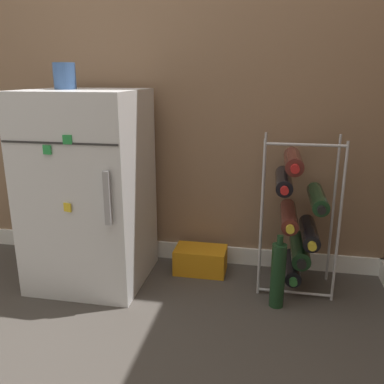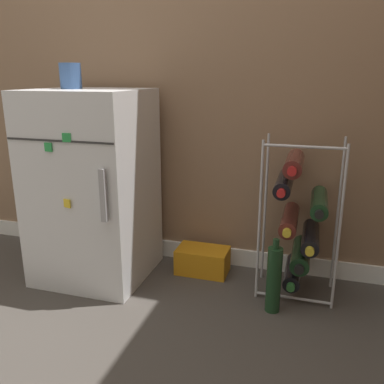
# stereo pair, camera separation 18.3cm
# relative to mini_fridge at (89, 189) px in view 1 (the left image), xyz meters

# --- Properties ---
(ground_plane) EXTENTS (14.00, 14.00, 0.00)m
(ground_plane) POSITION_rel_mini_fridge_xyz_m (0.39, -0.33, -0.45)
(ground_plane) COLOR #423D38
(wall_back) EXTENTS (6.98, 0.07, 2.50)m
(wall_back) POSITION_rel_mini_fridge_xyz_m (0.39, 0.31, 0.79)
(wall_back) COLOR #84664C
(wall_back) RESTS_ON ground_plane
(mini_fridge) EXTENTS (0.50, 0.50, 0.90)m
(mini_fridge) POSITION_rel_mini_fridge_xyz_m (0.00, 0.00, 0.00)
(mini_fridge) COLOR silver
(mini_fridge) RESTS_ON ground_plane
(wine_rack) EXTENTS (0.33, 0.33, 0.71)m
(wine_rack) POSITION_rel_mini_fridge_xyz_m (0.95, 0.09, -0.10)
(wine_rack) COLOR #B2B2B7
(wine_rack) RESTS_ON ground_plane
(soda_box) EXTENTS (0.25, 0.16, 0.13)m
(soda_box) POSITION_rel_mini_fridge_xyz_m (0.50, 0.15, -0.38)
(soda_box) COLOR orange
(soda_box) RESTS_ON ground_plane
(fridge_top_cup) EXTENTS (0.09, 0.09, 0.11)m
(fridge_top_cup) POSITION_rel_mini_fridge_xyz_m (-0.08, 0.00, 0.50)
(fridge_top_cup) COLOR #335184
(fridge_top_cup) RESTS_ON mini_fridge
(loose_bottle_floor) EXTENTS (0.06, 0.06, 0.32)m
(loose_bottle_floor) POSITION_rel_mini_fridge_xyz_m (0.87, -0.10, -0.30)
(loose_bottle_floor) COLOR #19381E
(loose_bottle_floor) RESTS_ON ground_plane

